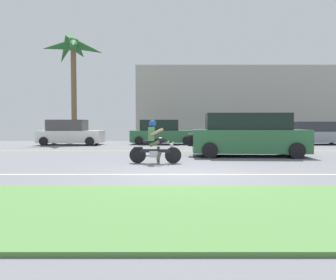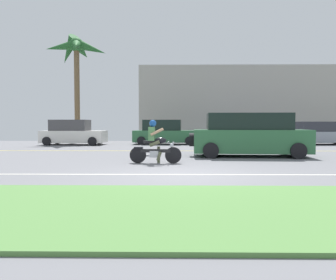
% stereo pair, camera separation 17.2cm
% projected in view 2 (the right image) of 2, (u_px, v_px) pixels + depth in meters
% --- Properties ---
extents(ground, '(56.00, 30.00, 0.04)m').
position_uv_depth(ground, '(181.00, 162.00, 12.49)').
color(ground, slate).
extents(grass_median, '(56.00, 3.80, 0.06)m').
position_uv_depth(grass_median, '(192.00, 209.00, 5.40)').
color(grass_median, '#548442').
rests_on(grass_median, ground).
extents(lane_line_near, '(50.40, 0.12, 0.01)m').
position_uv_depth(lane_line_near, '(184.00, 174.00, 9.25)').
color(lane_line_near, silver).
rests_on(lane_line_near, ground).
extents(lane_line_far, '(50.40, 0.12, 0.01)m').
position_uv_depth(lane_line_far, '(179.00, 151.00, 17.39)').
color(lane_line_far, yellow).
rests_on(lane_line_far, ground).
extents(motorcyclist, '(1.83, 0.60, 1.53)m').
position_uv_depth(motorcyclist, '(155.00, 145.00, 11.88)').
color(motorcyclist, black).
rests_on(motorcyclist, ground).
extents(suv_nearby, '(5.03, 2.29, 1.84)m').
position_uv_depth(suv_nearby, '(249.00, 135.00, 14.40)').
color(suv_nearby, '#2D663D').
rests_on(suv_nearby, ground).
extents(parked_car_0, '(4.20, 2.10, 1.66)m').
position_uv_depth(parked_car_0, '(73.00, 133.00, 22.48)').
color(parked_car_0, white).
rests_on(parked_car_0, ground).
extents(parked_car_1, '(4.49, 2.04, 1.66)m').
position_uv_depth(parked_car_1, '(165.00, 133.00, 23.16)').
color(parked_car_1, '#2D663D').
rests_on(parked_car_1, ground).
extents(parked_car_2, '(4.42, 2.06, 1.56)m').
position_uv_depth(parked_car_2, '(247.00, 134.00, 21.31)').
color(parked_car_2, navy).
rests_on(parked_car_2, ground).
extents(parked_car_3, '(4.25, 2.10, 1.53)m').
position_uv_depth(parked_car_3, '(319.00, 134.00, 22.84)').
color(parked_car_3, '#8C939E').
rests_on(parked_car_3, ground).
extents(palm_tree_0, '(4.47, 4.55, 8.07)m').
position_uv_depth(palm_tree_0, '(76.00, 53.00, 24.90)').
color(palm_tree_0, brown).
rests_on(palm_tree_0, ground).
extents(building_far, '(20.97, 4.00, 6.31)m').
position_uv_depth(building_far, '(258.00, 104.00, 30.21)').
color(building_far, '#A8A399').
rests_on(building_far, ground).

